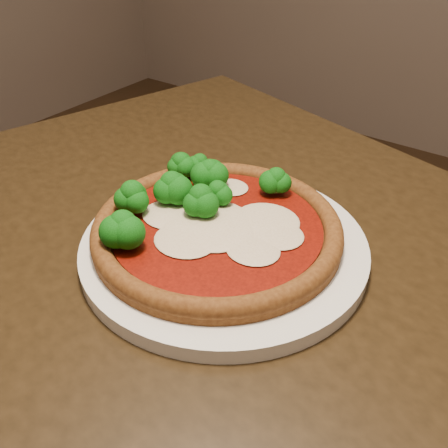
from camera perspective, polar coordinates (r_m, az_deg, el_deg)
The scene contains 3 objects.
dining_table at distance 0.60m, azimuth -1.95°, elevation -15.24°, with size 1.31×1.17×0.75m.
plate at distance 0.58m, azimuth -0.00°, elevation -2.51°, with size 0.33×0.33×0.02m, color white.
pizza at distance 0.58m, azimuth -1.53°, elevation 0.41°, with size 0.29×0.29×0.06m.
Camera 1 is at (0.34, -0.37, 1.11)m, focal length 40.00 mm.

